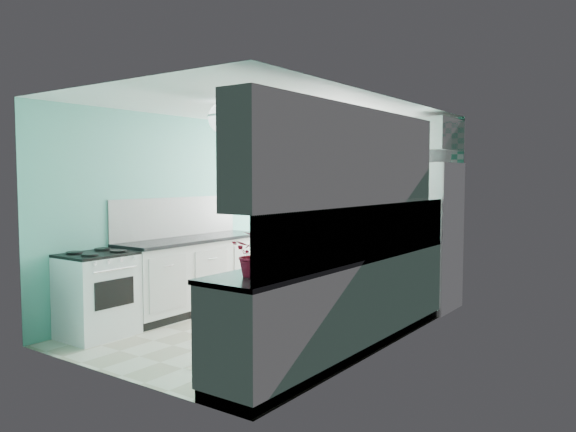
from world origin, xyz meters
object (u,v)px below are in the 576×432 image
Objects in this scene: microwave at (424,150)px; fruit_bowl at (278,267)px; ceiling_light at (225,118)px; fridge at (423,236)px; potted_plant at (254,254)px; sink at (382,248)px; stove at (97,293)px.

fruit_bowl is at bearing 94.64° from microwave.
ceiling_light is 0.18× the size of fridge.
fridge is at bearing 91.56° from fruit_bowl.
ceiling_light is 1.97m from potted_plant.
fridge is 1.40m from sink.
ceiling_light reaches higher than stove.
microwave is (2.31, 3.33, 1.59)m from stove.
ceiling_light is 0.39× the size of stove.
ceiling_light is at bearing 149.58° from fruit_bowl.
stove is 2.45m from fruit_bowl.
potted_plant is at bearing -90.00° from fruit_bowl.
fridge is 7.25× the size of fruit_bowl.
stove is 2.45× the size of potted_plant.
fruit_bowl is 3.48m from microwave.
microwave reaches higher than stove.
fruit_bowl is 0.72× the size of potted_plant.
potted_plant is (0.09, -3.61, 0.17)m from fridge.
ceiling_light reaches higher than fruit_bowl.
fridge is at bearing 66.91° from ceiling_light.
ceiling_light is 2.33m from stove.
microwave reaches higher than potted_plant.
microwave is at bearing 91.56° from fruit_bowl.
fridge is (1.11, 2.60, -1.38)m from ceiling_light.
ceiling_light is 2.20m from sink.
ceiling_light is 0.96× the size of potted_plant.
potted_plant is at bearing -39.99° from ceiling_light.
fruit_bowl is at bearing -90.06° from fridge.
potted_plant is 3.73m from microwave.
sink is 1.80m from microwave.
sink is at bearing -87.76° from fridge.
fridge reaches higher than stove.
sink is at bearing 89.88° from fruit_bowl.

